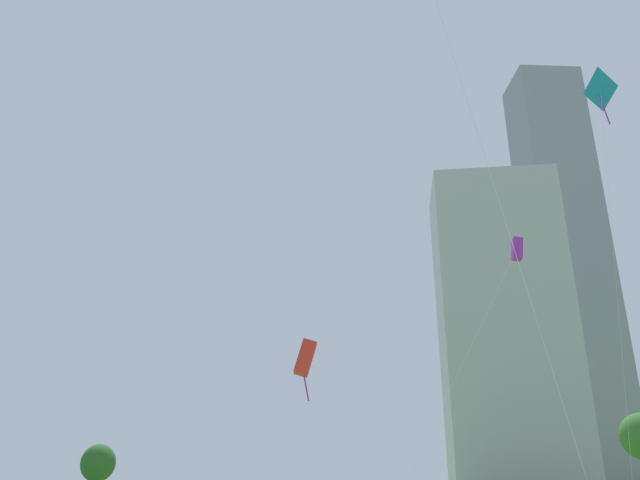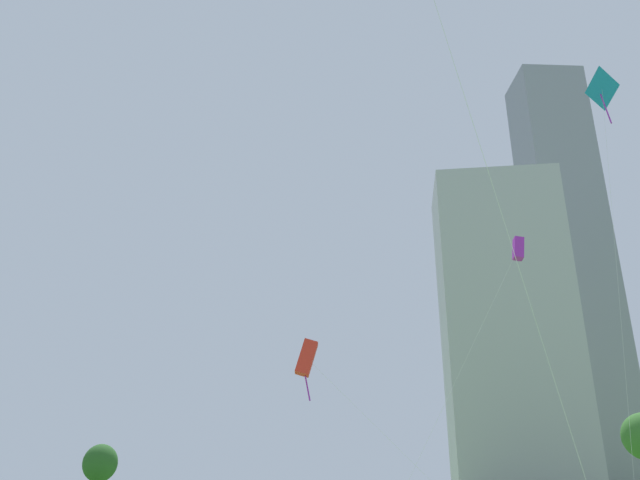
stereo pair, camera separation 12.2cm
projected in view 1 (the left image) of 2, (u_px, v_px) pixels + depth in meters
kite_flying_0 at (517, 249)px, 40.56m from camera, size 9.84×3.06×17.17m
kite_flying_3 at (305, 358)px, 43.31m from camera, size 11.74×3.65×11.60m
kite_flying_4 at (601, 92)px, 48.54m from camera, size 5.88×5.14×31.33m
park_tree_1 at (98, 463)px, 50.00m from camera, size 2.73×2.73×5.16m
distant_highrise_0 at (568, 262)px, 150.59m from camera, size 17.13×15.19×103.89m
distant_highrise_1 at (504, 329)px, 112.92m from camera, size 23.89×19.50×56.71m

